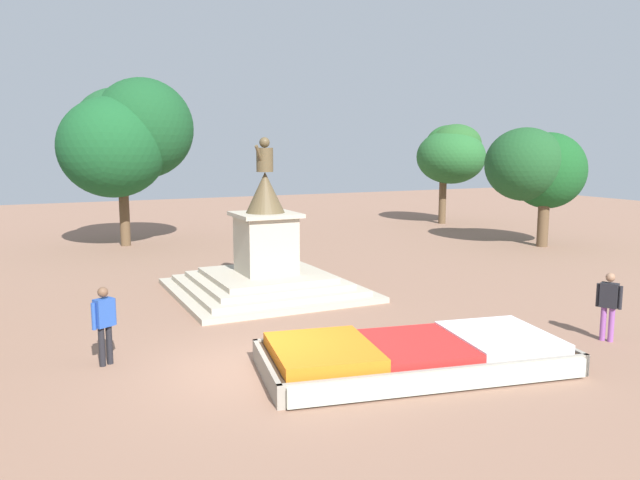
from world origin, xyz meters
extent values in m
plane|color=#8C6651|center=(0.00, 0.00, 0.00)|extent=(84.96, 84.96, 0.00)
cube|color=#38281C|center=(3.01, -1.28, 0.20)|extent=(6.44, 3.57, 0.41)
cube|color=gray|center=(2.77, -2.57, 0.22)|extent=(6.20, 1.23, 0.45)
cube|color=gray|center=(3.25, 0.01, 0.22)|extent=(6.20, 1.23, 0.45)
cube|color=gray|center=(-0.03, -0.72, 0.22)|extent=(0.59, 2.69, 0.45)
cube|color=gray|center=(6.05, -1.84, 0.22)|extent=(0.59, 2.69, 0.45)
cube|color=orange|center=(1.08, -0.93, 0.53)|extent=(2.35, 2.63, 0.24)
cube|color=red|center=(3.01, -1.28, 0.48)|extent=(2.35, 2.63, 0.14)
cube|color=white|center=(4.94, -1.63, 0.50)|extent=(2.35, 2.63, 0.19)
cube|color=#B2BCAD|center=(2.77, -2.61, 0.22)|extent=(5.91, 1.27, 0.37)
cube|color=#B1A692|center=(2.60, 6.31, 0.08)|extent=(5.56, 5.56, 0.16)
cube|color=#B2A894|center=(2.60, 6.31, 0.24)|extent=(4.85, 4.85, 0.16)
cube|color=#B4AA95|center=(2.60, 6.31, 0.40)|extent=(4.14, 4.14, 0.16)
cube|color=#B0A591|center=(2.60, 6.31, 0.56)|extent=(3.43, 3.43, 0.16)
cube|color=#B2A893|center=(2.60, 6.31, 1.51)|extent=(1.59, 1.59, 1.75)
cube|color=#B2A893|center=(2.60, 6.31, 2.44)|extent=(1.88, 1.88, 0.12)
cone|color=brown|center=(2.60, 6.31, 3.13)|extent=(1.19, 1.19, 1.25)
cylinder|color=brown|center=(2.60, 6.31, 4.11)|extent=(0.51, 0.51, 0.72)
sphere|color=brown|center=(2.60, 6.31, 4.63)|extent=(0.32, 0.32, 0.32)
cylinder|color=brown|center=(2.36, 6.10, 4.26)|extent=(0.42, 0.39, 0.61)
cylinder|color=#8C4C99|center=(8.13, -1.79, 0.41)|extent=(0.13, 0.13, 0.81)
cylinder|color=#8C4C99|center=(8.04, -1.63, 0.41)|extent=(0.13, 0.13, 0.81)
cube|color=black|center=(8.09, -1.71, 1.10)|extent=(0.37, 0.44, 0.58)
cylinder|color=black|center=(8.20, -1.92, 1.07)|extent=(0.09, 0.09, 0.55)
cylinder|color=black|center=(7.97, -1.49, 1.07)|extent=(0.09, 0.09, 0.55)
sphere|color=#8C664C|center=(8.09, -1.71, 1.52)|extent=(0.21, 0.21, 0.21)
cylinder|color=black|center=(-2.63, 1.66, 0.42)|extent=(0.13, 0.13, 0.83)
cylinder|color=black|center=(-2.79, 1.57, 0.42)|extent=(0.13, 0.13, 0.83)
cube|color=#264CA5|center=(-2.71, 1.62, 1.13)|extent=(0.44, 0.37, 0.59)
cylinder|color=#264CA5|center=(-2.50, 1.73, 1.10)|extent=(0.09, 0.09, 0.56)
cylinder|color=#264CA5|center=(-2.92, 1.50, 1.10)|extent=(0.09, 0.09, 0.56)
sphere|color=brown|center=(-2.71, 1.62, 1.56)|extent=(0.21, 0.21, 0.21)
cylinder|color=brown|center=(18.17, 18.41, 1.46)|extent=(0.43, 0.43, 2.91)
ellipsoid|color=#245D2A|center=(18.47, 18.14, 3.91)|extent=(3.82, 4.21, 3.12)
ellipsoid|color=#215824|center=(18.65, 18.63, 4.48)|extent=(2.87, 2.51, 2.53)
ellipsoid|color=#265826|center=(18.77, 18.09, 4.66)|extent=(2.98, 2.83, 2.27)
cylinder|color=brown|center=(17.14, 9.45, 1.16)|extent=(0.50, 0.50, 2.32)
ellipsoid|color=#1C4B23|center=(16.43, 10.01, 3.71)|extent=(3.55, 3.58, 3.30)
ellipsoid|color=#174E20|center=(17.53, 9.71, 3.43)|extent=(3.55, 3.27, 3.44)
cylinder|color=brown|center=(0.02, 17.81, 1.52)|extent=(0.45, 0.45, 3.04)
ellipsoid|color=#1A4B26|center=(0.00, 18.20, 5.29)|extent=(3.97, 4.01, 3.69)
ellipsoid|color=#174A23|center=(0.95, 17.56, 5.32)|extent=(4.52, 4.38, 4.48)
ellipsoid|color=#184F26|center=(-0.43, 17.19, 4.48)|extent=(4.69, 4.63, 4.41)
camera|label=1|loc=(-4.02, -11.57, 4.52)|focal=35.00mm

